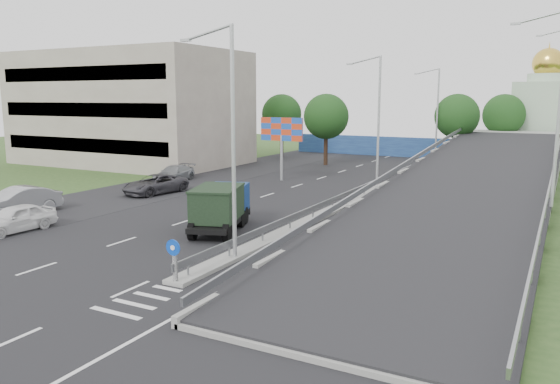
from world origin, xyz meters
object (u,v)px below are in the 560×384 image
Objects in this scene: church at (544,113)px; parked_car_b at (18,201)px; parked_car_a at (15,219)px; lamp_post_far at (436,111)px; parked_car_d at (174,174)px; lamp_post_mid at (376,116)px; dump_truck at (221,205)px; lamp_post_near at (229,131)px; sign_bollard at (174,260)px; billboard at (282,133)px; parked_car_c at (155,184)px.

church reaches higher than parked_car_b.
parked_car_b reaches higher than parked_car_a.
lamp_post_far reaches higher than parked_car_d.
parked_car_b is (-17.03, -38.11, -4.95)m from lamp_post_far.
dump_truck is (-3.55, -15.57, -4.40)m from lamp_post_mid.
parked_car_d is at bearing -127.04° from lamp_post_far.
lamp_post_mid reaches higher than parked_car_b.
dump_truck is at bearing 128.74° from lamp_post_near.
sign_bollard is 27.53m from billboard.
billboard is 10.01m from parked_car_d.
parked_car_c is at bearing -117.56° from billboard.
lamp_post_far is 1.64× the size of dump_truck.
lamp_post_mid is 1.83× the size of billboard.
sign_bollard is 0.32× the size of parked_car_b.
sign_bollard is at bearing -57.03° from parked_car_d.
parked_car_a is 4.85m from parked_car_b.
parked_car_c is 1.10× the size of parked_car_d.
lamp_post_far is 2.29× the size of parked_car_a.
lamp_post_mid is at bearing 60.82° from parked_car_a.
parked_car_d is (-17.07, 21.06, -0.35)m from sign_bollard.
parked_car_a is at bearing -175.20° from lamp_post_near.
lamp_post_near reaches higher than billboard.
sign_bollard is 0.27× the size of dump_truck.
parked_car_b is at bearing -96.06° from parked_car_c.
church is 58.82m from parked_car_b.
sign_bollard is 0.17× the size of lamp_post_near.
lamp_post_mid is 18.14m from parked_car_d.
sign_bollard is at bearing -11.40° from parked_car_b.
parked_car_b reaches higher than parked_car_d.
parked_car_d is (-8.07, -4.77, -3.50)m from billboard.
billboard is at bearing -120.70° from church.
billboard is at bearing -116.84° from lamp_post_far.
sign_bollard reaches higher than parked_car_b.
parked_car_c is (2.54, 9.79, -0.13)m from parked_car_b.
lamp_post_near is 2.13× the size of parked_car_d.
billboard reaches higher than parked_car_b.
dump_truck is (-3.44, 8.25, 0.37)m from sign_bollard.
lamp_post_far reaches higher than billboard.
lamp_post_mid reaches higher than parked_car_c.
parked_car_b is 1.00× the size of parked_car_c.
sign_bollard is 0.12× the size of church.
lamp_post_mid is at bearing 90.00° from lamp_post_near.
church reaches higher than parked_car_a.
lamp_post_mid is 1.94× the size of parked_car_c.
billboard is at bearing 70.90° from parked_car_c.
sign_bollard is at bearing -99.81° from church.
lamp_post_mid is at bearing 57.97° from dump_truck.
parked_car_a is (-4.10, -23.11, -3.44)m from billboard.
parked_car_b reaches higher than parked_car_c.
sign_bollard is at bearing -90.26° from lamp_post_mid.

